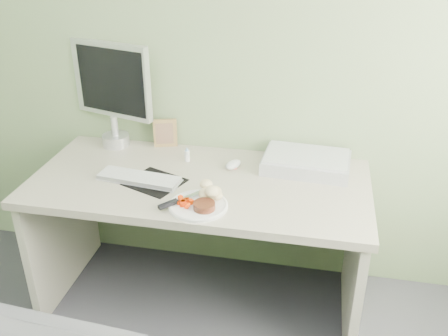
% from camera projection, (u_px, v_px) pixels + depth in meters
% --- Properties ---
extents(wall_back, '(3.50, 0.00, 3.50)m').
position_uv_depth(wall_back, '(215.00, 31.00, 2.41)').
color(wall_back, '#73855D').
rests_on(wall_back, floor).
extents(desk, '(1.60, 0.75, 0.73)m').
position_uv_depth(desk, '(200.00, 212.00, 2.45)').
color(desk, '#BCB19E').
rests_on(desk, floor).
extents(plate, '(0.26, 0.26, 0.01)m').
position_uv_depth(plate, '(198.00, 206.00, 2.14)').
color(plate, white).
rests_on(plate, desk).
extents(steak, '(0.12, 0.12, 0.03)m').
position_uv_depth(steak, '(204.00, 206.00, 2.10)').
color(steak, black).
rests_on(steak, plate).
extents(potato_pile, '(0.13, 0.09, 0.07)m').
position_uv_depth(potato_pile, '(209.00, 192.00, 2.17)').
color(potato_pile, tan).
rests_on(potato_pile, plate).
extents(carrot_heap, '(0.07, 0.06, 0.04)m').
position_uv_depth(carrot_heap, '(185.00, 201.00, 2.12)').
color(carrot_heap, '#E63404').
rests_on(carrot_heap, plate).
extents(steak_knife, '(0.17, 0.20, 0.02)m').
position_uv_depth(steak_knife, '(176.00, 201.00, 2.14)').
color(steak_knife, silver).
rests_on(steak_knife, plate).
extents(mousepad, '(0.31, 0.29, 0.00)m').
position_uv_depth(mousepad, '(155.00, 182.00, 2.34)').
color(mousepad, black).
rests_on(mousepad, desk).
extents(keyboard, '(0.40, 0.16, 0.02)m').
position_uv_depth(keyboard, '(139.00, 178.00, 2.35)').
color(keyboard, white).
rests_on(keyboard, desk).
extents(computer_mouse, '(0.09, 0.12, 0.04)m').
position_uv_depth(computer_mouse, '(233.00, 165.00, 2.46)').
color(computer_mouse, white).
rests_on(computer_mouse, desk).
extents(photo_frame, '(0.12, 0.05, 0.16)m').
position_uv_depth(photo_frame, '(165.00, 133.00, 2.67)').
color(photo_frame, olive).
rests_on(photo_frame, desk).
extents(eyedrop_bottle, '(0.03, 0.03, 0.08)m').
position_uv_depth(eyedrop_bottle, '(187.00, 155.00, 2.53)').
color(eyedrop_bottle, white).
rests_on(eyedrop_bottle, desk).
extents(scanner, '(0.44, 0.31, 0.07)m').
position_uv_depth(scanner, '(306.00, 163.00, 2.45)').
color(scanner, '#B0B3B7').
rests_on(scanner, desk).
extents(monitor, '(0.46, 0.18, 0.55)m').
position_uv_depth(monitor, '(112.00, 89.00, 2.59)').
color(monitor, silver).
rests_on(monitor, desk).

